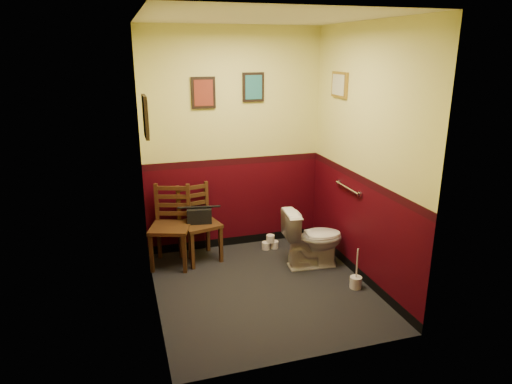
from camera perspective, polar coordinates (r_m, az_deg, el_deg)
floor at (r=4.95m, az=0.86°, el=-11.96°), size 2.20×2.40×0.00m
ceiling at (r=4.32m, az=1.04°, el=21.03°), size 2.20×2.40×0.00m
wall_back at (r=5.57m, az=-2.87°, el=6.24°), size 2.20×0.00×2.70m
wall_front at (r=3.37m, az=7.21°, el=-1.37°), size 2.20×0.00×2.70m
wall_left at (r=4.25m, az=-13.33°, el=2.25°), size 0.00×2.40×2.70m
wall_right at (r=4.89m, az=13.34°, el=4.20°), size 0.00×2.40×2.70m
grab_bar at (r=5.19m, az=11.38°, el=0.50°), size 0.05×0.56×0.06m
framed_print_back_a at (r=5.39m, az=-6.60°, el=12.22°), size 0.28×0.04×0.36m
framed_print_back_b at (r=5.53m, az=-0.34°, el=12.97°), size 0.26×0.04×0.34m
framed_print_left at (r=4.25m, az=-13.63°, el=9.13°), size 0.04×0.30×0.38m
framed_print_right at (r=5.30m, az=10.39°, el=13.05°), size 0.04×0.34×0.28m
toilet at (r=5.33m, az=7.13°, el=-5.78°), size 0.72×0.44×0.68m
toilet_brush at (r=5.04m, az=12.36°, el=-10.87°), size 0.13×0.13×0.45m
chair_left at (r=5.38m, az=-10.58°, el=-4.23°), size 0.56×0.56×0.94m
chair_right at (r=5.47m, az=-7.22°, el=-3.88°), size 0.51×0.51×0.91m
handbag at (r=5.39m, az=-7.09°, el=-2.93°), size 0.30×0.19×0.21m
tp_stack at (r=5.83m, az=1.79°, el=-6.38°), size 0.21×0.11×0.19m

